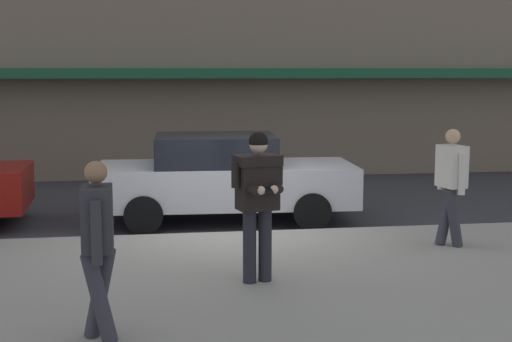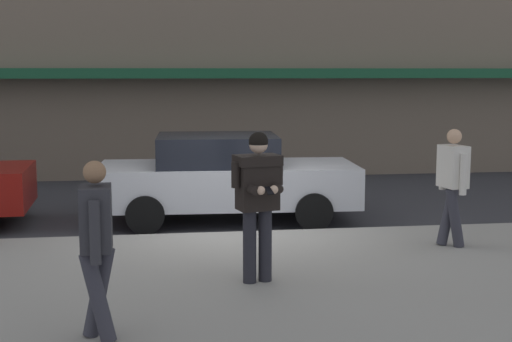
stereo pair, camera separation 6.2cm
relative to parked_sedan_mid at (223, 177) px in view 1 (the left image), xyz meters
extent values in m
plane|color=#333338|center=(0.00, -1.25, -0.79)|extent=(80.00, 80.00, 0.00)
cube|color=#99968E|center=(1.00, -4.10, -0.72)|extent=(32.00, 5.30, 0.14)
cube|color=silver|center=(1.00, -1.20, -0.79)|extent=(28.00, 0.12, 0.01)
cube|color=#195133|center=(1.00, 4.90, 1.81)|extent=(26.60, 0.70, 0.24)
cube|color=silver|center=(0.04, 0.00, -0.12)|extent=(4.59, 2.04, 0.70)
cube|color=black|center=(-0.14, 0.01, 0.49)|extent=(2.15, 1.74, 0.52)
cylinder|color=black|center=(1.48, 0.78, -0.47)|extent=(0.65, 0.25, 0.64)
cylinder|color=black|center=(1.39, -0.93, -0.47)|extent=(0.65, 0.25, 0.64)
cylinder|color=black|center=(-1.31, 0.92, -0.47)|extent=(0.65, 0.25, 0.64)
cylinder|color=black|center=(-1.40, -0.79, -0.47)|extent=(0.65, 0.25, 0.64)
cylinder|color=#23232B|center=(0.08, -4.15, -0.21)|extent=(0.16, 0.16, 0.88)
cylinder|color=#23232B|center=(-0.12, -4.20, -0.21)|extent=(0.16, 0.16, 0.88)
cube|color=black|center=(-0.02, -4.18, 0.55)|extent=(0.52, 0.40, 0.64)
cube|color=black|center=(-0.02, -4.18, 0.82)|extent=(0.59, 0.46, 0.12)
cylinder|color=black|center=(0.24, -4.11, 0.66)|extent=(0.11, 0.11, 0.30)
cylinder|color=black|center=(0.16, -4.30, 0.51)|extent=(0.17, 0.32, 0.10)
sphere|color=beige|center=(0.13, -4.45, 0.51)|extent=(0.10, 0.10, 0.10)
cylinder|color=black|center=(-0.28, -4.24, 0.66)|extent=(0.11, 0.11, 0.30)
cylinder|color=black|center=(-0.13, -4.37, 0.51)|extent=(0.17, 0.32, 0.10)
sphere|color=beige|center=(-0.03, -4.49, 0.51)|extent=(0.10, 0.10, 0.10)
cube|color=black|center=(0.06, -4.51, 0.51)|extent=(0.11, 0.16, 0.07)
sphere|color=beige|center=(-0.01, -4.21, 1.01)|extent=(0.22, 0.22, 0.22)
sphere|color=black|center=(-0.01, -4.21, 1.04)|extent=(0.23, 0.23, 0.23)
cylinder|color=#33333D|center=(2.97, -2.73, -0.22)|extent=(0.35, 0.21, 0.87)
cylinder|color=#33333D|center=(3.01, -2.91, -0.22)|extent=(0.35, 0.21, 0.87)
cube|color=silver|center=(2.99, -2.82, 0.51)|extent=(0.35, 0.47, 0.60)
cylinder|color=silver|center=(2.94, -2.58, 0.43)|extent=(0.10, 0.10, 0.58)
cylinder|color=silver|center=(3.04, -3.07, 0.43)|extent=(0.10, 0.10, 0.58)
sphere|color=tan|center=(2.99, -2.82, 0.94)|extent=(0.21, 0.21, 0.21)
cylinder|color=#33333D|center=(-1.75, -5.90, -0.22)|extent=(0.33, 0.16, 0.87)
cylinder|color=#33333D|center=(-1.76, -5.72, -0.22)|extent=(0.33, 0.16, 0.87)
cube|color=#2D2D33|center=(-1.75, -5.81, 0.51)|extent=(0.29, 0.43, 0.60)
cylinder|color=#2D2D33|center=(-1.75, -6.06, 0.43)|extent=(0.10, 0.10, 0.58)
cylinder|color=#2D2D33|center=(-1.76, -5.56, 0.43)|extent=(0.10, 0.10, 0.58)
sphere|color=#8C6647|center=(-1.75, -5.81, 0.94)|extent=(0.21, 0.21, 0.21)
cube|color=brown|center=(-1.74, -5.51, 0.31)|extent=(0.13, 0.24, 0.32)
camera|label=1|loc=(-1.25, -12.37, 1.85)|focal=50.00mm
camera|label=2|loc=(-1.19, -12.38, 1.85)|focal=50.00mm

